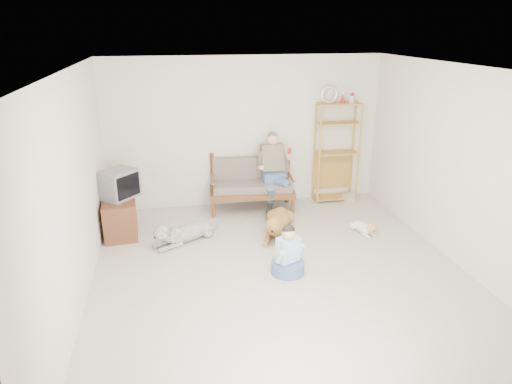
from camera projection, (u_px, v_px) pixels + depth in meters
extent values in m
plane|color=beige|center=(281.00, 274.00, 6.18)|extent=(5.50, 5.50, 0.00)
plane|color=white|center=(285.00, 69.00, 5.26)|extent=(5.50, 5.50, 0.00)
plane|color=beige|center=(245.00, 132.00, 8.25)|extent=(5.00, 0.00, 5.00)
plane|color=beige|center=(380.00, 302.00, 3.19)|extent=(5.00, 0.00, 5.00)
plane|color=beige|center=(73.00, 193.00, 5.27)|extent=(0.00, 5.50, 5.50)
plane|color=beige|center=(462.00, 168.00, 6.17)|extent=(0.00, 5.50, 5.50)
cube|color=brown|center=(252.00, 192.00, 8.23)|extent=(1.56, 0.84, 0.10)
cube|color=#756559|center=(252.00, 186.00, 8.19)|extent=(1.43, 0.73, 0.13)
cube|color=#756559|center=(249.00, 169.00, 8.33)|extent=(1.39, 0.25, 0.45)
cylinder|color=brown|center=(249.00, 158.00, 8.32)|extent=(1.40, 0.19, 0.05)
cylinder|color=brown|center=(215.00, 211.00, 7.90)|extent=(0.07, 0.07, 0.30)
cylinder|color=brown|center=(211.00, 182.00, 8.34)|extent=(0.07, 0.07, 0.95)
cylinder|color=brown|center=(293.00, 205.00, 8.15)|extent=(0.07, 0.07, 0.30)
cylinder|color=brown|center=(285.00, 177.00, 8.59)|extent=(0.07, 0.07, 0.95)
cube|color=slate|center=(273.00, 177.00, 8.22)|extent=(0.38, 0.37, 0.19)
cube|color=#797454|center=(272.00, 157.00, 8.19)|extent=(0.40, 0.28, 0.51)
sphere|color=tan|center=(273.00, 139.00, 8.05)|extent=(0.20, 0.20, 0.20)
sphere|color=#544E4A|center=(272.00, 137.00, 8.05)|extent=(0.18, 0.18, 0.18)
cylinder|color=red|center=(289.00, 151.00, 7.99)|extent=(0.07, 0.07, 0.09)
cube|color=#AD8336|center=(340.00, 104.00, 8.21)|extent=(0.79, 0.32, 0.03)
torus|color=silver|center=(329.00, 95.00, 8.11)|extent=(0.32, 0.05, 0.32)
cone|color=red|center=(343.00, 98.00, 8.18)|extent=(0.10, 0.10, 0.17)
cylinder|color=#AD8336|center=(319.00, 156.00, 8.31)|extent=(0.04, 0.04, 1.86)
cylinder|color=#AD8336|center=(314.00, 152.00, 8.59)|extent=(0.04, 0.04, 1.86)
cylinder|color=#AD8336|center=(359.00, 154.00, 8.45)|extent=(0.04, 0.04, 1.86)
cylinder|color=#AD8336|center=(353.00, 150.00, 8.73)|extent=(0.04, 0.04, 1.86)
cube|color=beige|center=(349.00, 197.00, 8.76)|extent=(0.25, 0.21, 0.13)
cube|color=brown|center=(120.00, 216.00, 7.31)|extent=(0.56, 0.93, 0.60)
cube|color=brown|center=(103.00, 222.00, 7.06)|extent=(0.05, 0.40, 0.50)
cube|color=brown|center=(106.00, 212.00, 7.47)|extent=(0.05, 0.40, 0.50)
cube|color=slate|center=(118.00, 184.00, 7.17)|extent=(0.68, 0.69, 0.45)
cube|color=black|center=(128.00, 186.00, 7.07)|extent=(0.32, 0.36, 0.36)
cube|color=silver|center=(179.00, 192.00, 8.37)|extent=(0.12, 0.02, 0.08)
ellipsoid|color=#A27B38|center=(278.00, 221.00, 7.47)|extent=(0.69, 1.05, 0.31)
sphere|color=#A27B38|center=(276.00, 227.00, 7.18)|extent=(0.31, 0.31, 0.31)
sphere|color=#A27B38|center=(273.00, 226.00, 6.91)|extent=(0.25, 0.25, 0.25)
ellipsoid|color=#A27B38|center=(272.00, 230.00, 6.82)|extent=(0.17, 0.20, 0.09)
cylinder|color=#A27B38|center=(282.00, 215.00, 7.96)|extent=(0.06, 0.40, 0.05)
ellipsoid|color=#A27B38|center=(268.00, 225.00, 6.95)|extent=(0.08, 0.09, 0.12)
ellipsoid|color=#A27B38|center=(279.00, 226.00, 6.92)|extent=(0.08, 0.09, 0.12)
ellipsoid|color=white|center=(189.00, 232.00, 7.13)|extent=(0.92, 0.71, 0.27)
sphere|color=white|center=(175.00, 236.00, 6.96)|extent=(0.27, 0.27, 0.27)
sphere|color=white|center=(161.00, 233.00, 6.78)|extent=(0.23, 0.23, 0.23)
ellipsoid|color=white|center=(155.00, 236.00, 6.72)|extent=(0.19, 0.17, 0.09)
cylinder|color=white|center=(213.00, 229.00, 7.44)|extent=(0.26, 0.30, 0.04)
ellipsoid|color=white|center=(160.00, 231.00, 6.85)|extent=(0.09, 0.08, 0.11)
ellipsoid|color=white|center=(165.00, 234.00, 6.74)|extent=(0.09, 0.08, 0.11)
ellipsoid|color=white|center=(362.00, 227.00, 7.42)|extent=(0.29, 0.46, 0.17)
sphere|color=white|center=(367.00, 229.00, 7.31)|extent=(0.17, 0.17, 0.17)
sphere|color=tan|center=(372.00, 228.00, 7.19)|extent=(0.15, 0.15, 0.15)
ellipsoid|color=tan|center=(374.00, 230.00, 7.14)|extent=(0.09, 0.12, 0.06)
cylinder|color=white|center=(354.00, 225.00, 7.62)|extent=(0.12, 0.16, 0.03)
cone|color=tan|center=(368.00, 225.00, 7.17)|extent=(0.05, 0.05, 0.05)
cone|color=tan|center=(374.00, 224.00, 7.21)|extent=(0.05, 0.05, 0.05)
torus|color=red|center=(371.00, 228.00, 7.21)|extent=(0.14, 0.14, 0.02)
cylinder|color=slate|center=(288.00, 267.00, 6.19)|extent=(0.45, 0.45, 0.16)
cube|color=silver|center=(288.00, 249.00, 6.12)|extent=(0.34, 0.28, 0.35)
sphere|color=tan|center=(289.00, 233.00, 6.01)|extent=(0.18, 0.18, 0.18)
sphere|color=black|center=(289.00, 231.00, 6.01)|extent=(0.17, 0.17, 0.17)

